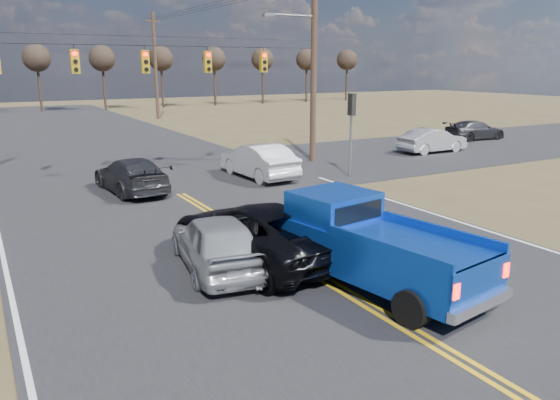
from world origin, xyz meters
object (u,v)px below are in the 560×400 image
white_car_queue (258,161)px  cross_car_east_near (432,141)px  black_suv (256,232)px  silver_suv (216,242)px  pickup_truck (371,245)px  cross_car_east_far (475,130)px  dgrey_car_queue (131,175)px

white_car_queue → cross_car_east_near: size_ratio=1.10×
black_suv → cross_car_east_near: size_ratio=1.29×
silver_suv → pickup_truck: bearing=143.6°
cross_car_east_far → white_car_queue: bearing=106.1°
dgrey_car_queue → cross_car_east_far: dgrey_car_queue is taller
black_suv → dgrey_car_queue: bearing=-93.8°
pickup_truck → silver_suv: size_ratio=1.33×
cross_car_east_near → cross_car_east_far: bearing=-68.4°
black_suv → white_car_queue: bearing=-125.9°
black_suv → cross_car_east_near: 21.20m
white_car_queue → dgrey_car_queue: white_car_queue is taller
white_car_queue → dgrey_car_queue: size_ratio=0.99×
cross_car_east_near → dgrey_car_queue: bearing=94.2°
black_suv → cross_car_east_far: size_ratio=1.23×
dgrey_car_queue → cross_car_east_far: (25.43, 4.38, -0.04)m
pickup_truck → cross_car_east_near: pickup_truck is taller
pickup_truck → white_car_queue: (3.61, 12.79, -0.21)m
black_suv → dgrey_car_queue: 9.94m
silver_suv → black_suv: size_ratio=0.77×
white_car_queue → dgrey_car_queue: bearing=-2.5°
black_suv → white_car_queue: (5.18, 9.91, 0.01)m
cross_car_east_near → cross_car_east_far: (6.84, 2.79, -0.06)m
silver_suv → dgrey_car_queue: bearing=-83.5°
pickup_truck → cross_car_east_near: (16.25, 14.38, -0.28)m
cross_car_east_near → black_suv: bearing=122.2°
pickup_truck → white_car_queue: size_ratio=1.19×
white_car_queue → cross_car_east_far: (19.48, 4.38, -0.13)m
cross_car_east_far → silver_suv: bearing=122.5°
dgrey_car_queue → cross_car_east_near: size_ratio=1.11×
cross_car_east_near → silver_suv: bearing=120.7°
silver_suv → white_car_queue: 11.86m
silver_suv → dgrey_car_queue: silver_suv is taller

